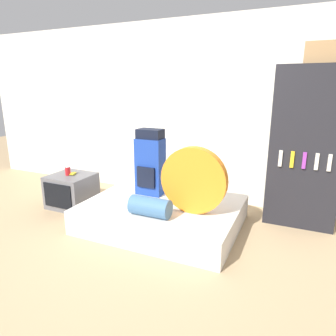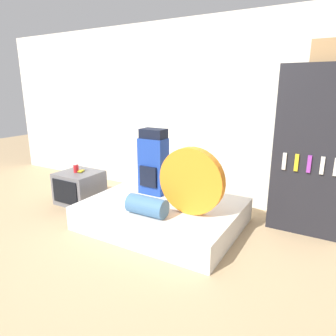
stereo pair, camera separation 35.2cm
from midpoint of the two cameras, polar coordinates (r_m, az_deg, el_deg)
name	(u,v)px [view 2 (the right image)]	position (r m, az deg, el deg)	size (l,w,h in m)	color
ground_plane	(134,242)	(3.43, -3.52, -13.88)	(16.00, 16.00, 0.00)	tan
wall_back	(199,113)	(4.48, 8.15, 10.37)	(8.00, 0.05, 2.60)	silver
bed	(163,213)	(3.75, 1.75, -8.71)	(1.83, 1.41, 0.29)	silver
backpack	(153,163)	(3.90, -0.26, 0.98)	(0.35, 0.26, 0.86)	navy
tent_bag	(191,181)	(3.30, 7.54, -2.54)	(0.75, 0.11, 0.75)	orange
sleeping_roll	(147,206)	(3.31, -0.98, -7.31)	(0.45, 0.21, 0.21)	#3D668E
television	(80,187)	(4.55, -14.38, -3.64)	(0.58, 0.56, 0.46)	#5B5B60
canister	(76,168)	(4.48, -15.00, -0.08)	(0.07, 0.07, 0.13)	#B2191E
banana_bunch	(81,171)	(4.49, -14.12, -0.58)	(0.11, 0.15, 0.03)	yellow
bookshelf	(312,151)	(3.87, 28.19, 2.80)	(0.80, 0.45, 1.91)	black
cardboard_box	(333,51)	(3.80, 31.39, 18.54)	(0.40, 0.20, 0.23)	#99754C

